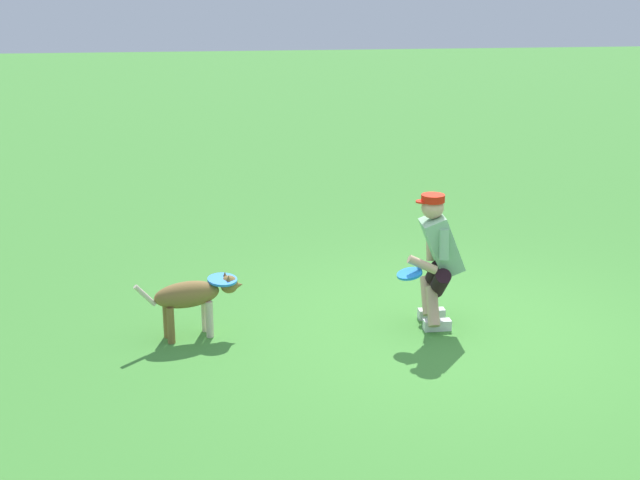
{
  "coord_description": "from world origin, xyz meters",
  "views": [
    {
      "loc": [
        2.16,
        7.41,
        3.28
      ],
      "look_at": [
        1.2,
        -0.12,
        0.9
      ],
      "focal_mm": 48.5,
      "sensor_mm": 36.0,
      "label": 1
    }
  ],
  "objects_px": {
    "dog": "(193,297)",
    "frisbee_flying": "(222,280)",
    "person": "(437,256)",
    "frisbee_held": "(410,274)"
  },
  "relations": [
    {
      "from": "dog",
      "to": "frisbee_held",
      "type": "xyz_separation_m",
      "value": [
        -1.99,
        0.23,
        0.22
      ]
    },
    {
      "from": "person",
      "to": "dog",
      "type": "xyz_separation_m",
      "value": [
        2.3,
        -0.01,
        -0.3
      ]
    },
    {
      "from": "person",
      "to": "frisbee_flying",
      "type": "xyz_separation_m",
      "value": [
        2.02,
        -0.1,
        -0.18
      ]
    },
    {
      "from": "person",
      "to": "dog",
      "type": "bearing_deg",
      "value": 2.85
    },
    {
      "from": "person",
      "to": "frisbee_held",
      "type": "bearing_deg",
      "value": 38.35
    },
    {
      "from": "dog",
      "to": "frisbee_held",
      "type": "distance_m",
      "value": 2.01
    },
    {
      "from": "frisbee_held",
      "to": "frisbee_flying",
      "type": "bearing_deg",
      "value": -10.58
    },
    {
      "from": "dog",
      "to": "frisbee_held",
      "type": "height_order",
      "value": "frisbee_held"
    },
    {
      "from": "dog",
      "to": "frisbee_flying",
      "type": "relative_size",
      "value": 3.62
    },
    {
      "from": "frisbee_flying",
      "to": "frisbee_held",
      "type": "relative_size",
      "value": 1.17
    }
  ]
}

